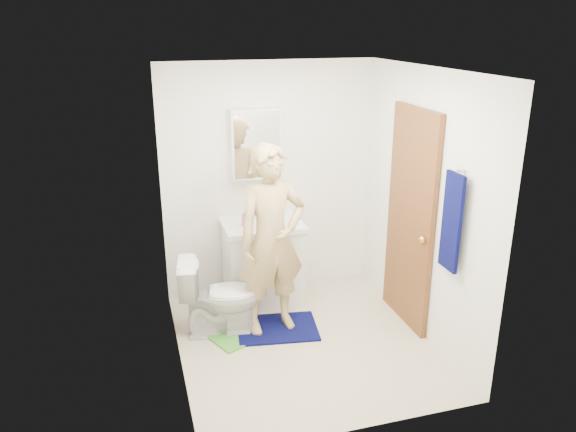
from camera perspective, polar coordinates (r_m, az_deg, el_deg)
The scene contains 22 objects.
floor at distance 5.21m, azimuth 1.62°, elevation -12.77°, with size 2.20×2.40×0.02m, color beige.
ceiling at distance 4.43m, azimuth 1.93°, elevation 14.79°, with size 2.20×2.40×0.02m, color white.
wall_back at distance 5.80m, azimuth -1.93°, elevation 3.69°, with size 2.20×0.02×2.40m, color white.
wall_front at distance 3.64m, azimuth 7.67°, elevation -6.21°, with size 2.20×0.02×2.40m, color white.
wall_left at distance 4.49m, azimuth -11.85°, elevation -1.44°, with size 0.02×2.40×2.40m, color white.
wall_right at distance 5.12m, azimuth 13.66°, elevation 1.03°, with size 0.02×2.40×2.40m, color white.
vanity_cabinet at distance 5.76m, azimuth -2.56°, elevation -4.87°, with size 0.75×0.55×0.80m, color white.
countertop at distance 5.60m, azimuth -2.62°, elevation -0.90°, with size 0.79×0.59×0.05m, color white.
sink_basin at distance 5.60m, azimuth -2.62°, elevation -0.76°, with size 0.40×0.40×0.03m, color white.
faucet at distance 5.74m, azimuth -3.06°, elevation 0.49°, with size 0.03×0.03×0.12m, color silver.
medicine_cabinet at distance 5.60m, azimuth -3.30°, elevation 7.33°, with size 0.50×0.12×0.70m, color white.
mirror_panel at distance 5.54m, azimuth -3.15°, elevation 7.21°, with size 0.46×0.01×0.66m, color white.
door at distance 5.28m, azimuth 12.29°, elevation -0.32°, with size 0.05×0.80×2.05m, color brown.
door_knob at distance 5.03m, azimuth 13.54°, elevation -2.34°, with size 0.07×0.07×0.07m, color gold.
towel at distance 4.61m, azimuth 16.29°, elevation -0.60°, with size 0.03×0.24×0.80m, color #070A45.
towel_hook at distance 4.51m, azimuth 17.22°, elevation 4.47°, with size 0.02×0.02×0.06m, color silver.
toilet at distance 5.22m, azimuth -6.95°, elevation -8.09°, with size 0.41×0.72×0.74m, color white.
bath_mat at distance 5.39m, azimuth -1.10°, elevation -11.33°, with size 0.74×0.53×0.02m, color #070A45.
green_rug at distance 5.31m, azimuth -5.16°, elevation -11.94°, with size 0.47×0.40×0.02m, color green.
soap_dispenser at distance 5.50m, azimuth -4.28°, elevation -0.12°, with size 0.08×0.08×0.17m, color #BF597D.
toothbrush_cup at distance 5.70m, azimuth -1.88°, elevation 0.21°, with size 0.11×0.11×0.09m, color #5F3D86.
man at distance 5.01m, azimuth -1.66°, elevation -2.48°, with size 0.64×0.42×1.75m, color tan.
Camera 1 is at (-1.38, -4.20, 2.76)m, focal length 35.00 mm.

